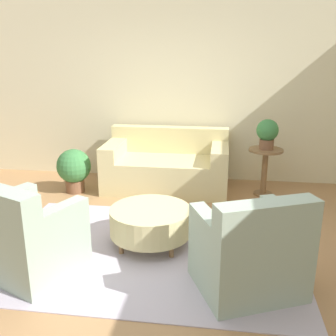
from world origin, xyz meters
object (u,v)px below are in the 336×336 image
armchair_left (26,238)px  side_table (265,165)px  couch (167,167)px  potted_plant_floor (74,168)px  ottoman_table (150,221)px  potted_plant_on_side_table (267,132)px  armchair_right (251,254)px

armchair_left → side_table: (2.37, 2.42, 0.09)m
couch → armchair_left: 2.69m
side_table → potted_plant_floor: 2.75m
ottoman_table → side_table: 2.16m
side_table → potted_plant_floor: size_ratio=1.06×
ottoman_table → potted_plant_on_side_table: (1.34, 1.69, 0.65)m
side_table → potted_plant_floor: bearing=-174.6°
potted_plant_on_side_table → potted_plant_floor: bearing=-174.6°
couch → side_table: size_ratio=2.65×
armchair_right → potted_plant_floor: size_ratio=1.66×
armchair_right → potted_plant_on_side_table: size_ratio=2.53×
potted_plant_floor → couch: bearing=15.3°
armchair_right → potted_plant_floor: (-2.40, 2.16, 0.00)m
couch → potted_plant_floor: couch is taller
couch → side_table: 1.43m
armchair_right → potted_plant_on_side_table: 2.50m
side_table → potted_plant_on_side_table: size_ratio=1.62×
side_table → potted_plant_on_side_table: (0.00, -0.00, 0.46)m
ottoman_table → couch: bearing=92.7°
armchair_right → potted_plant_on_side_table: (0.33, 2.42, 0.55)m
ottoman_table → side_table: size_ratio=1.28×
side_table → ottoman_table: bearing=-128.3°
armchair_left → potted_plant_on_side_table: bearing=45.6°
armchair_left → side_table: bearing=45.6°
armchair_left → potted_plant_on_side_table: size_ratio=2.53×
potted_plant_on_side_table → potted_plant_floor: (-2.73, -0.26, -0.55)m
armchair_right → potted_plant_floor: armchair_right is taller
ottoman_table → potted_plant_floor: (-1.40, 1.44, 0.09)m
armchair_left → ottoman_table: 1.27m
armchair_right → side_table: armchair_right is taller
potted_plant_on_side_table → potted_plant_floor: 2.80m
potted_plant_floor → armchair_right: bearing=-42.0°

